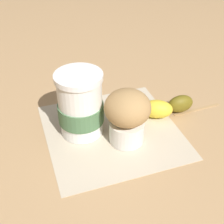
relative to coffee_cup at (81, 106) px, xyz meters
name	(u,v)px	position (x,y,z in m)	size (l,w,h in m)	color
ground_plane	(112,131)	(0.05, -0.03, -0.06)	(3.00, 3.00, 0.00)	tan
paper_napkin	(112,131)	(0.05, -0.03, -0.06)	(0.25, 0.25, 0.00)	beige
coffee_cup	(81,106)	(0.00, 0.00, 0.00)	(0.09, 0.09, 0.12)	white
muffin	(127,115)	(0.06, -0.06, 0.00)	(0.08, 0.08, 0.11)	white
banana	(156,107)	(0.15, -0.02, -0.04)	(0.16, 0.09, 0.04)	yellow
wooden_stirrer	(197,109)	(0.24, -0.04, -0.06)	(0.11, 0.01, 0.00)	tan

